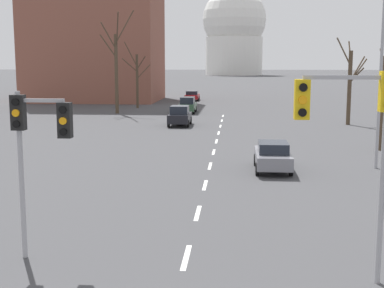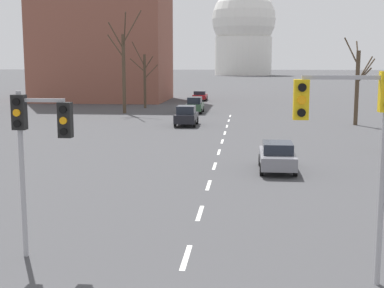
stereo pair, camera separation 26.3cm
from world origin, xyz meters
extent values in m
cube|color=silver|center=(0.00, 6.96, 0.00)|extent=(0.16, 2.00, 0.01)
cube|color=silver|center=(0.00, 11.46, 0.00)|extent=(0.16, 2.00, 0.01)
cube|color=silver|center=(0.00, 15.96, 0.00)|extent=(0.16, 2.00, 0.01)
cube|color=silver|center=(0.00, 20.46, 0.00)|extent=(0.16, 2.00, 0.01)
cube|color=silver|center=(0.00, 24.96, 0.00)|extent=(0.16, 2.00, 0.01)
cube|color=silver|center=(0.00, 29.46, 0.00)|extent=(0.16, 2.00, 0.01)
cube|color=silver|center=(0.00, 33.96, 0.00)|extent=(0.16, 2.00, 0.01)
cube|color=silver|center=(0.00, 38.46, 0.00)|extent=(0.16, 2.00, 0.01)
cube|color=silver|center=(0.00, 42.96, 0.00)|extent=(0.16, 2.00, 0.01)
cube|color=silver|center=(0.00, 47.46, 0.00)|extent=(0.16, 2.00, 0.01)
cylinder|color=#9E9EA3|center=(4.92, 5.60, 2.67)|extent=(0.14, 0.14, 5.35)
cube|color=#9E9EA3|center=(3.92, 5.60, 5.10)|extent=(1.99, 0.10, 0.10)
cube|color=yellow|center=(2.93, 5.60, 4.57)|extent=(0.36, 0.28, 0.96)
cylinder|color=black|center=(2.93, 5.43, 4.86)|extent=(0.20, 0.06, 0.20)
cylinder|color=orange|center=(2.93, 5.43, 4.57)|extent=(0.20, 0.06, 0.20)
cylinder|color=black|center=(2.93, 5.43, 4.27)|extent=(0.20, 0.06, 0.20)
cylinder|color=#9E9EA3|center=(-4.54, 6.60, 2.34)|extent=(0.14, 0.14, 4.68)
cube|color=black|center=(-4.54, 6.60, 4.10)|extent=(0.36, 0.28, 0.96)
cylinder|color=black|center=(-4.54, 6.43, 4.40)|extent=(0.20, 0.06, 0.20)
cylinder|color=orange|center=(-4.54, 6.43, 4.10)|extent=(0.20, 0.06, 0.20)
cylinder|color=black|center=(-4.54, 6.43, 3.80)|extent=(0.20, 0.06, 0.20)
cube|color=#9E9EA3|center=(-3.90, 6.60, 4.43)|extent=(1.29, 0.10, 0.10)
cube|color=black|center=(-3.25, 6.60, 3.90)|extent=(0.36, 0.28, 0.96)
cylinder|color=black|center=(-3.25, 6.43, 4.20)|extent=(0.20, 0.06, 0.20)
cylinder|color=orange|center=(-3.25, 6.43, 3.90)|extent=(0.20, 0.06, 0.20)
cylinder|color=black|center=(-3.25, 6.43, 3.60)|extent=(0.20, 0.06, 0.20)
cube|color=black|center=(-3.53, 38.53, 0.70)|extent=(1.76, 3.92, 0.73)
cube|color=#1E232D|center=(-3.53, 38.34, 1.40)|extent=(1.50, 1.88, 0.69)
cylinder|color=black|center=(-4.36, 39.75, 0.33)|extent=(0.18, 0.66, 0.66)
cylinder|color=black|center=(-2.70, 39.75, 0.33)|extent=(0.18, 0.66, 0.66)
cylinder|color=black|center=(-4.36, 37.32, 0.33)|extent=(0.18, 0.66, 0.66)
cylinder|color=black|center=(-2.70, 37.32, 0.33)|extent=(0.18, 0.66, 0.66)
cube|color=#2D4C33|center=(-3.94, 50.42, 0.68)|extent=(1.69, 4.34, 0.74)
cube|color=#1E232D|center=(-3.94, 50.20, 1.40)|extent=(1.44, 2.09, 0.70)
cylinder|color=black|center=(-4.73, 51.77, 0.31)|extent=(0.18, 0.62, 0.62)
cylinder|color=black|center=(-3.14, 51.77, 0.31)|extent=(0.18, 0.62, 0.62)
cylinder|color=black|center=(-4.73, 49.07, 0.31)|extent=(0.18, 0.62, 0.62)
cylinder|color=black|center=(-3.14, 49.07, 0.31)|extent=(0.18, 0.62, 0.62)
cube|color=maroon|center=(-5.02, 69.47, 0.59)|extent=(1.90, 4.31, 0.57)
cube|color=#1E232D|center=(-5.02, 69.25, 1.13)|extent=(1.61, 2.07, 0.53)
cylinder|color=black|center=(-5.92, 70.80, 0.30)|extent=(0.18, 0.60, 0.60)
cylinder|color=black|center=(-4.13, 70.80, 0.30)|extent=(0.18, 0.60, 0.60)
cylinder|color=black|center=(-5.92, 68.13, 0.30)|extent=(0.18, 0.60, 0.60)
cylinder|color=black|center=(-4.13, 68.13, 0.30)|extent=(0.18, 0.60, 0.60)
cube|color=slate|center=(3.22, 19.55, 0.64)|extent=(1.72, 4.05, 0.65)
cube|color=#1E232D|center=(3.22, 19.35, 1.23)|extent=(1.46, 1.95, 0.52)
cylinder|color=black|center=(2.42, 20.81, 0.32)|extent=(0.18, 0.63, 0.63)
cylinder|color=black|center=(4.03, 20.81, 0.32)|extent=(0.18, 0.63, 0.63)
cylinder|color=black|center=(2.42, 18.30, 0.32)|extent=(0.18, 0.63, 0.63)
cylinder|color=black|center=(4.03, 18.30, 0.32)|extent=(0.18, 0.63, 0.63)
cylinder|color=#473828|center=(-11.48, 49.27, 4.20)|extent=(0.37, 0.37, 8.41)
cylinder|color=#473828|center=(-10.49, 49.26, 9.16)|extent=(2.09, 0.16, 3.45)
cylinder|color=#473828|center=(-12.25, 48.98, 7.16)|extent=(1.63, 0.73, 2.45)
cylinder|color=#473828|center=(-12.13, 48.72, 8.24)|extent=(1.38, 1.25, 2.78)
cylinder|color=#473828|center=(-10.97, 47.89, 8.82)|extent=(1.00, 2.88, 3.40)
cylinder|color=#473828|center=(-10.54, 56.20, 3.19)|extent=(0.30, 0.30, 6.39)
cylinder|color=#473828|center=(-11.19, 55.75, 6.43)|extent=(1.37, 1.03, 2.90)
cylinder|color=#473828|center=(-9.91, 55.68, 5.45)|extent=(1.25, 1.22, 1.51)
cylinder|color=#473828|center=(-9.79, 56.52, 4.37)|extent=(1.55, 0.81, 1.72)
cylinder|color=#473828|center=(-11.36, 55.88, 5.14)|extent=(1.69, 0.82, 1.63)
cylinder|color=#473828|center=(11.20, 40.52, 3.23)|extent=(0.35, 0.35, 6.46)
cylinder|color=#473828|center=(11.24, 41.23, 6.44)|extent=(0.19, 1.51, 1.79)
cylinder|color=#473828|center=(12.10, 41.22, 4.80)|extent=(1.75, 1.62, 2.02)
cylinder|color=#473828|center=(11.65, 39.72, 4.41)|extent=(0.78, 1.75, 1.28)
cylinder|color=#473828|center=(10.67, 41.05, 6.42)|extent=(1.14, 1.20, 2.46)
cylinder|color=#473828|center=(11.95, 41.10, 4.90)|extent=(1.52, 1.33, 2.21)
cylinder|color=silver|center=(0.00, 226.82, 8.13)|extent=(24.38, 24.38, 16.25)
sphere|color=silver|center=(0.00, 226.82, 23.70)|extent=(27.09, 27.09, 27.09)
cube|color=brown|center=(-18.76, 68.57, 12.78)|extent=(18.00, 14.00, 25.56)
camera|label=1|loc=(1.36, -7.39, 5.44)|focal=50.00mm
camera|label=2|loc=(1.62, -7.37, 5.44)|focal=50.00mm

